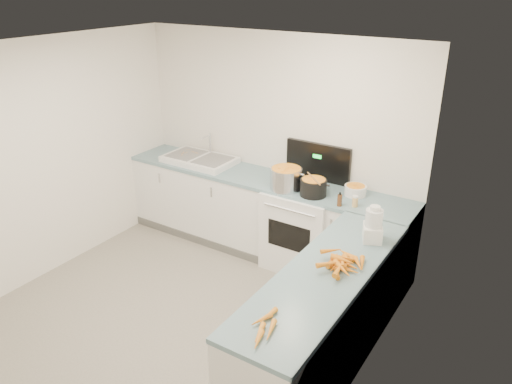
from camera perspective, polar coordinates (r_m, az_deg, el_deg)
The scene contains 19 objects.
floor at distance 4.94m, azimuth -10.20°, elevation -14.88°, with size 3.50×4.00×0.00m, color gray, non-canonical shape.
ceiling at distance 3.93m, azimuth -12.89°, elevation 15.07°, with size 3.50×4.00×0.00m, color white, non-canonical shape.
wall_back at distance 5.77m, azimuth 2.32°, elevation 5.49°, with size 3.50×2.50×0.00m, color white, non-canonical shape.
wall_left at distance 5.57m, azimuth -24.62°, elevation 2.62°, with size 4.00×2.50×0.00m, color white, non-canonical shape.
wall_right at distance 3.43m, azimuth 10.67°, elevation -8.43°, with size 4.00×2.50×0.00m, color white, non-canonical shape.
counter_back at distance 5.83m, azimuth 0.70°, elevation -2.58°, with size 3.50×0.62×0.94m.
counter_right at distance 4.20m, azimuth 7.60°, elevation -14.50°, with size 0.62×2.20×0.94m.
stove at distance 5.58m, azimuth 5.43°, elevation -3.94°, with size 0.76×0.65×1.36m.
sink at distance 6.12m, azimuth -6.46°, elevation 3.72°, with size 0.86×0.52×0.31m.
steel_pot at distance 5.31m, azimuth 3.46°, elevation 1.44°, with size 0.34×0.34×0.25m, color silver.
black_pot at distance 5.18m, azimuth 6.56°, elevation 0.43°, with size 0.28×0.28×0.20m, color black.
wooden_spoon at distance 5.14m, azimuth 6.62°, elevation 1.54°, with size 0.01×0.01×0.35m, color #AD7A47.
mixing_bowl at distance 5.26m, azimuth 11.29°, elevation 0.18°, with size 0.23×0.23×0.10m, color white.
extract_bottle at distance 4.99m, azimuth 9.53°, elevation -0.95°, with size 0.05×0.05×0.12m, color #593319.
spice_jar at distance 5.00m, azimuth 11.25°, elevation -1.12°, with size 0.06×0.06×0.10m, color #E5B266.
food_processor at distance 4.37m, azimuth 13.25°, elevation -3.78°, with size 0.22×0.24×0.32m.
carrot_pile at distance 3.99m, azimuth 9.76°, elevation -7.97°, with size 0.39×0.45×0.09m.
peeled_carrots at distance 3.33m, azimuth 0.92°, elevation -15.21°, with size 0.20×0.41×0.04m.
peelings at distance 6.26m, azimuth -7.82°, elevation 4.51°, with size 0.21×0.24×0.01m.
Camera 1 is at (2.76, -2.74, 3.05)m, focal length 35.00 mm.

